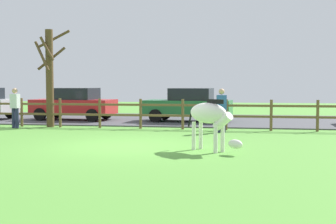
# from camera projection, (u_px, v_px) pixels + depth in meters

# --- Properties ---
(ground_plane) EXTENTS (60.00, 60.00, 0.00)m
(ground_plane) POSITION_uv_depth(u_px,v_px,m) (124.00, 146.00, 12.93)
(ground_plane) COLOR #549338
(parking_asphalt) EXTENTS (28.00, 7.40, 0.05)m
(parking_asphalt) POSITION_uv_depth(u_px,v_px,m) (173.00, 120.00, 22.09)
(parking_asphalt) COLOR #47474C
(parking_asphalt) RESTS_ON ground_plane
(paddock_fence) EXTENTS (20.80, 0.11, 1.21)m
(paddock_fence) POSITION_uv_depth(u_px,v_px,m) (141.00, 112.00, 17.92)
(paddock_fence) COLOR brown
(paddock_fence) RESTS_ON ground_plane
(bare_tree) EXTENTS (1.44, 1.43, 4.15)m
(bare_tree) POSITION_uv_depth(u_px,v_px,m) (50.00, 74.00, 18.57)
(bare_tree) COLOR #513A23
(bare_tree) RESTS_ON ground_plane
(zebra) EXTENTS (1.62, 1.37, 1.41)m
(zebra) POSITION_uv_depth(u_px,v_px,m) (210.00, 117.00, 11.91)
(zebra) COLOR white
(zebra) RESTS_ON ground_plane
(parked_car_green) EXTENTS (4.13, 2.16, 1.56)m
(parked_car_green) POSITION_uv_depth(u_px,v_px,m) (189.00, 105.00, 20.70)
(parked_car_green) COLOR #236B38
(parked_car_green) RESTS_ON parking_asphalt
(parked_car_red) EXTENTS (4.12, 2.14, 1.56)m
(parked_car_red) POSITION_uv_depth(u_px,v_px,m) (74.00, 104.00, 21.65)
(parked_car_red) COLOR red
(parked_car_red) RESTS_ON parking_asphalt
(visitor_left_of_tree) EXTENTS (0.40, 0.29, 1.64)m
(visitor_left_of_tree) POSITION_uv_depth(u_px,v_px,m) (15.00, 106.00, 18.12)
(visitor_left_of_tree) COLOR #232847
(visitor_left_of_tree) RESTS_ON ground_plane
(visitor_right_of_tree) EXTENTS (0.39, 0.27, 1.64)m
(visitor_right_of_tree) POSITION_uv_depth(u_px,v_px,m) (221.00, 108.00, 16.49)
(visitor_right_of_tree) COLOR #232847
(visitor_right_of_tree) RESTS_ON ground_plane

